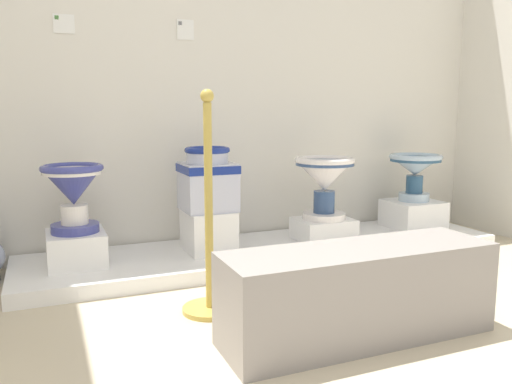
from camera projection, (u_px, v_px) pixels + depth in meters
name	position (u px, v px, depth m)	size (l,w,h in m)	color
ground_plane	(429.00, 358.00, 2.06)	(5.87, 5.49, 0.02)	beige
wall_back	(247.00, 35.00, 3.63)	(4.07, 0.06, 3.01)	silver
display_platform	(271.00, 251.00, 3.46)	(3.22, 0.76, 0.09)	white
plinth_block_slender_white	(76.00, 248.00, 2.99)	(0.32, 0.36, 0.19)	white
antique_toilet_slender_white	(73.00, 188.00, 2.94)	(0.35, 0.35, 0.39)	#3E4596
plinth_block_tall_cobalt	(208.00, 230.00, 3.30)	(0.29, 0.36, 0.26)	white
antique_toilet_tall_cobalt	(208.00, 178.00, 3.24)	(0.33, 0.33, 0.40)	silver
plinth_block_central_ornate	(323.00, 229.00, 3.58)	(0.38, 0.31, 0.15)	white
antique_toilet_central_ornate	(325.00, 177.00, 3.53)	(0.41, 0.41, 0.43)	white
plinth_block_leftmost	(413.00, 214.00, 3.97)	(0.39, 0.36, 0.21)	white
antique_toilet_leftmost	(415.00, 167.00, 3.92)	(0.40, 0.40, 0.36)	#ADC6DE
info_placard_first	(64.00, 24.00, 3.14)	(0.12, 0.01, 0.11)	white
info_placard_second	(185.00, 30.00, 3.42)	(0.11, 0.01, 0.13)	white
stanchion_post_near_left	(209.00, 250.00, 2.48)	(0.27, 0.27, 1.07)	gold
museum_bench	(359.00, 293.00, 2.21)	(1.20, 0.36, 0.40)	gray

